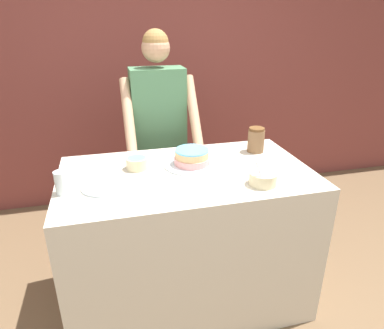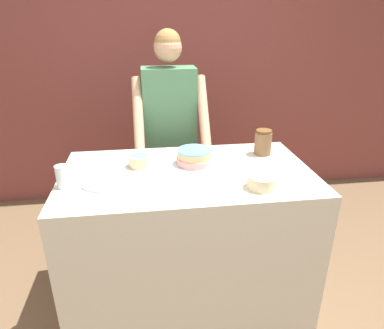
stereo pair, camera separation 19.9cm
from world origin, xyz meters
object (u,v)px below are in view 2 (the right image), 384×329
Objects in this scene: drinking_glass at (62,177)px; frosting_bowl_blue at (140,160)px; frosting_bowl_pink at (261,181)px; ceramic_plate at (103,182)px; person_baker at (170,122)px; cake at (194,158)px; stoneware_jar at (263,142)px.

frosting_bowl_blue is at bearing 29.11° from drinking_glass.
ceramic_plate is (-0.86, 0.18, -0.03)m from frosting_bowl_pink.
drinking_glass is (-1.06, 0.16, 0.02)m from frosting_bowl_pink.
person_baker is at bearing 111.60° from frosting_bowl_pink.
drinking_glass reaches higher than ceramic_plate.
frosting_bowl_pink is 0.76m from frosting_bowl_blue.
person_baker is 4.91× the size of cake.
person_baker is 0.69m from cake.
cake is 0.50m from stoneware_jar.
frosting_bowl_pink is at bearing -49.01° from cake.
person_baker is at bearing 53.36° from drinking_glass.
person_baker is 10.74× the size of frosting_bowl_pink.
cake is 2.18× the size of frosting_bowl_pink.
frosting_bowl_pink is at bearing -109.39° from stoneware_jar.
cake is 0.34m from frosting_bowl_blue.
cake is at bearing -165.75° from stoneware_jar.
ceramic_plate is 1.07m from stoneware_jar.
cake is 2.80× the size of drinking_glass.
frosting_bowl_blue is 0.55× the size of ceramic_plate.
frosting_bowl_blue is at bearing 45.71° from ceramic_plate.
frosting_bowl_pink is 0.51m from stoneware_jar.
person_baker is at bearing 136.33° from stoneware_jar.
stoneware_jar is (0.17, 0.48, 0.04)m from frosting_bowl_pink.
ceramic_plate is (0.21, 0.02, -0.06)m from drinking_glass.
frosting_bowl_blue is at bearing 149.14° from frosting_bowl_pink.
ceramic_plate is at bearing 5.37° from drinking_glass.
drinking_glass is 1.28m from stoneware_jar.
frosting_bowl_pink is (0.31, -0.36, -0.01)m from cake.
cake is 1.46× the size of ceramic_plate.
drinking_glass is at bearing -165.04° from cake.
frosting_bowl_pink reaches higher than frosting_bowl_blue.
person_baker is at bearing 69.62° from frosting_bowl_blue.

